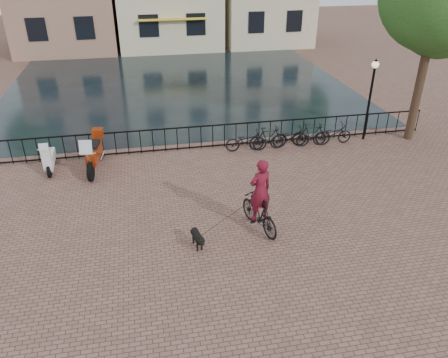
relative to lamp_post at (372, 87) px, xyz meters
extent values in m
plane|color=brown|center=(-7.20, -7.60, -2.38)|extent=(100.00, 100.00, 0.00)
plane|color=black|center=(-7.20, 9.70, -2.38)|extent=(20.00, 20.00, 0.00)
cube|color=black|center=(-7.20, 0.40, -1.38)|extent=(20.00, 0.05, 0.05)
cube|color=black|center=(-7.20, 0.40, -2.30)|extent=(20.00, 0.05, 0.05)
cube|color=gold|center=(-6.70, 17.70, 0.22)|extent=(5.00, 0.60, 0.15)
cylinder|color=black|center=(-18.20, 19.40, 0.77)|extent=(0.36, 0.36, 6.30)
cylinder|color=black|center=(2.00, -0.30, 0.42)|extent=(0.36, 0.36, 5.60)
cylinder|color=black|center=(4.80, 19.40, 0.60)|extent=(0.36, 0.36, 5.95)
cylinder|color=black|center=(0.00, 0.00, -0.78)|extent=(0.10, 0.10, 3.20)
sphere|color=beige|center=(0.00, 0.00, 0.92)|extent=(0.30, 0.30, 0.30)
imported|color=black|center=(-6.35, -5.75, -1.78)|extent=(1.13, 2.07, 1.20)
imported|color=maroon|center=(-6.35, -5.75, -0.83)|extent=(0.99, 0.79, 2.34)
imported|color=black|center=(-5.40, -0.20, -1.93)|extent=(1.76, 0.74, 0.90)
imported|color=black|center=(-4.45, -0.20, -1.88)|extent=(1.69, 0.56, 1.00)
imported|color=black|center=(-3.50, -0.20, -1.93)|extent=(1.72, 0.61, 0.90)
imported|color=black|center=(-2.55, -0.20, -1.88)|extent=(1.71, 0.68, 1.00)
imported|color=black|center=(-1.60, -0.20, -1.93)|extent=(1.72, 0.60, 0.90)
camera|label=1|loc=(-9.50, -16.32, 5.35)|focal=35.00mm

